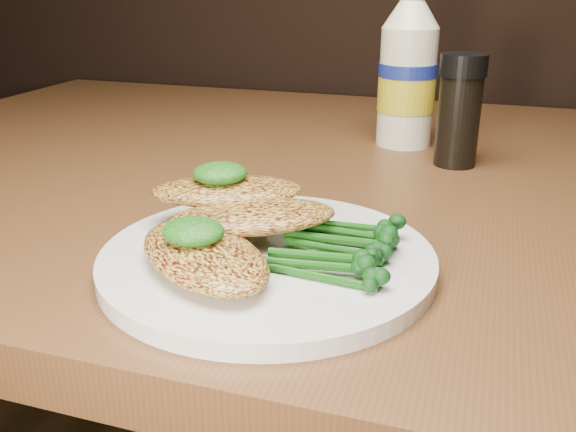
% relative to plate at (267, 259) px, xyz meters
% --- Properties ---
extents(plate, '(0.24, 0.24, 0.01)m').
position_rel_plate_xyz_m(plate, '(0.00, 0.00, 0.00)').
color(plate, white).
rests_on(plate, dining_table).
extents(chicken_front, '(0.14, 0.14, 0.02)m').
position_rel_plate_xyz_m(chicken_front, '(-0.03, -0.04, 0.02)').
color(chicken_front, gold).
rests_on(chicken_front, plate).
extents(chicken_mid, '(0.14, 0.12, 0.02)m').
position_rel_plate_xyz_m(chicken_mid, '(-0.02, 0.02, 0.02)').
color(chicken_mid, gold).
rests_on(chicken_mid, plate).
extents(chicken_back, '(0.13, 0.10, 0.02)m').
position_rel_plate_xyz_m(chicken_back, '(-0.05, 0.04, 0.03)').
color(chicken_back, gold).
rests_on(chicken_back, plate).
extents(pesto_front, '(0.05, 0.05, 0.02)m').
position_rel_plate_xyz_m(pesto_front, '(-0.04, -0.04, 0.03)').
color(pesto_front, black).
rests_on(pesto_front, chicken_front).
extents(pesto_back, '(0.05, 0.05, 0.02)m').
position_rel_plate_xyz_m(pesto_back, '(-0.05, 0.04, 0.05)').
color(pesto_back, black).
rests_on(pesto_back, chicken_back).
extents(broccolini_bundle, '(0.13, 0.11, 0.02)m').
position_rel_plate_xyz_m(broccolini_bundle, '(0.05, 0.01, 0.01)').
color(broccolini_bundle, '#144A10').
rests_on(broccolini_bundle, plate).
extents(mayo_bottle, '(0.08, 0.08, 0.19)m').
position_rel_plate_xyz_m(mayo_bottle, '(0.04, 0.37, 0.09)').
color(mayo_bottle, white).
rests_on(mayo_bottle, dining_table).
extents(pepper_grinder, '(0.06, 0.06, 0.12)m').
position_rel_plate_xyz_m(pepper_grinder, '(0.11, 0.30, 0.05)').
color(pepper_grinder, black).
rests_on(pepper_grinder, dining_table).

